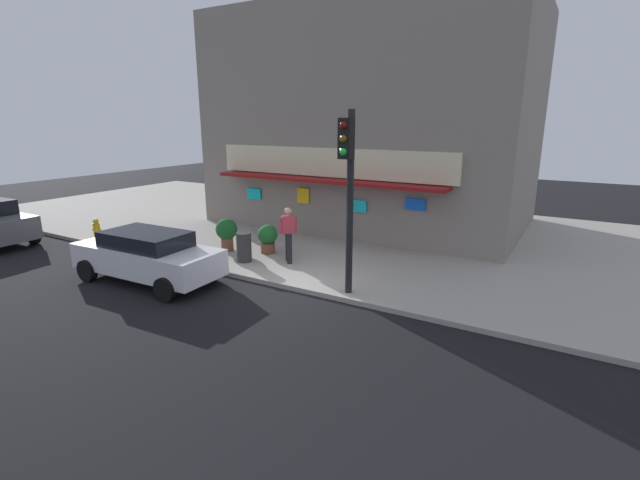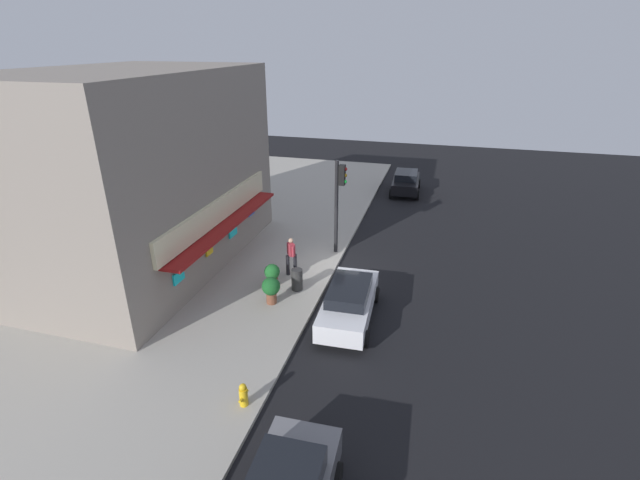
# 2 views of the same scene
# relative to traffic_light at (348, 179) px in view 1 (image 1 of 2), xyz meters

# --- Properties ---
(ground_plane) EXTENTS (58.77, 58.77, 0.00)m
(ground_plane) POSITION_rel_traffic_light_xyz_m (-1.44, -0.30, -3.12)
(ground_plane) COLOR black
(sidewalk) EXTENTS (39.18, 13.65, 0.14)m
(sidewalk) POSITION_rel_traffic_light_xyz_m (-1.44, 6.52, -3.05)
(sidewalk) COLOR #A39E93
(sidewalk) RESTS_ON ground_plane
(corner_building) EXTENTS (12.65, 8.61, 8.63)m
(corner_building) POSITION_rel_traffic_light_xyz_m (-3.22, 8.56, 1.33)
(corner_building) COLOR gray
(corner_building) RESTS_ON sidewalk
(traffic_light) EXTENTS (0.32, 0.58, 4.63)m
(traffic_light) POSITION_rel_traffic_light_xyz_m (0.00, 0.00, 0.00)
(traffic_light) COLOR black
(traffic_light) RESTS_ON sidewalk
(fire_hydrant) EXTENTS (0.49, 0.25, 0.75)m
(fire_hydrant) POSITION_rel_traffic_light_xyz_m (-10.80, 0.20, -2.62)
(fire_hydrant) COLOR gold
(fire_hydrant) RESTS_ON sidewalk
(trash_can) EXTENTS (0.47, 0.47, 0.93)m
(trash_can) POSITION_rel_traffic_light_xyz_m (-4.08, 0.79, -2.51)
(trash_can) COLOR #2D2D2D
(trash_can) RESTS_ON sidewalk
(pedestrian) EXTENTS (0.47, 0.49, 1.75)m
(pedestrian) POSITION_rel_traffic_light_xyz_m (-2.83, 1.47, -2.02)
(pedestrian) COLOR black
(pedestrian) RESTS_ON sidewalk
(potted_plant_by_doorway) EXTENTS (0.67, 0.67, 0.97)m
(potted_plant_by_doorway) POSITION_rel_traffic_light_xyz_m (-4.01, 1.94, -2.44)
(potted_plant_by_doorway) COLOR brown
(potted_plant_by_doorway) RESTS_ON sidewalk
(potted_plant_by_window) EXTENTS (0.74, 0.74, 1.13)m
(potted_plant_by_window) POSITION_rel_traffic_light_xyz_m (-5.38, 1.45, -2.31)
(potted_plant_by_window) COLOR brown
(potted_plant_by_window) RESTS_ON sidewalk
(parked_car_white) EXTENTS (4.51, 2.09, 1.47)m
(parked_car_white) POSITION_rel_traffic_light_xyz_m (-5.49, -1.74, -2.34)
(parked_car_white) COLOR silver
(parked_car_white) RESTS_ON ground_plane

